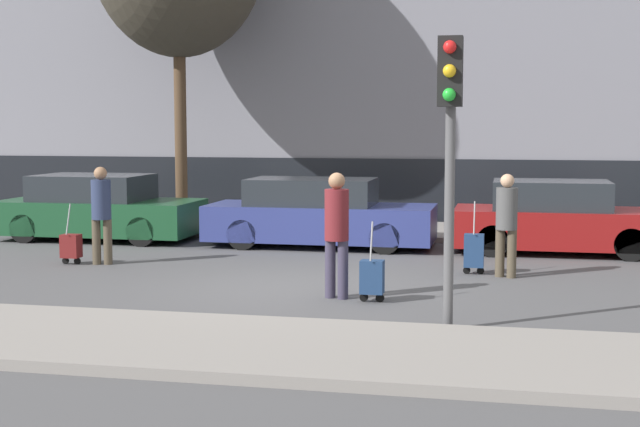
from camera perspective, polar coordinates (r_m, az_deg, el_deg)
name	(u,v)px	position (r m, az deg, el deg)	size (l,w,h in m)	color
ground_plane	(295,288)	(13.42, -1.62, -4.79)	(80.00, 80.00, 0.00)	#4C4C4F
sidewalk_near	(214,344)	(9.88, -6.80, -8.31)	(28.00, 2.50, 0.12)	gray
sidewalk_far	(368,230)	(20.20, 3.06, -1.07)	(28.00, 3.00, 0.12)	gray
building_facade	(389,8)	(23.57, 4.44, 12.98)	(28.00, 2.38, 10.90)	slate
parked_car_0	(99,209)	(19.55, -13.99, 0.27)	(4.18, 1.88, 1.38)	#194728
parked_car_1	(318,215)	(17.84, -0.10, -0.08)	(4.53, 1.70, 1.37)	navy
parked_car_2	(557,219)	(17.53, 14.91, -0.36)	(3.92, 1.70, 1.38)	maroon
pedestrian_left	(101,209)	(15.99, -13.82, 0.27)	(0.35, 0.34, 1.71)	#4C4233
trolley_left	(71,246)	(16.22, -15.65, -2.02)	(0.34, 0.29, 1.07)	maroon
pedestrian_center	(337,227)	(12.48, 1.07, -0.87)	(0.34, 0.34, 1.78)	#383347
trolley_center	(372,277)	(12.34, 3.35, -4.09)	(0.34, 0.29, 1.12)	navy
pedestrian_right	(507,219)	(14.53, 11.85, -0.35)	(0.34, 0.34, 1.67)	#4C4233
trolley_right	(474,251)	(14.80, 9.83, -2.36)	(0.34, 0.29, 1.20)	navy
traffic_light	(450,122)	(10.48, 8.32, 5.79)	(0.28, 0.47, 3.45)	#515154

